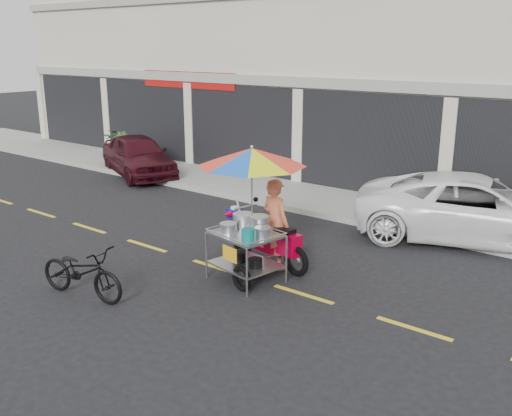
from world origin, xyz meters
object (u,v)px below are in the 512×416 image
Objects in this scene: near_bicycle at (82,272)px; white_pickup at (477,209)px; food_vendor_rig at (259,194)px; maroon_sedan at (138,155)px.

white_pickup is at bearing -40.58° from near_bicycle.
food_vendor_rig is at bearing 131.96° from white_pickup.
food_vendor_rig is (1.76, 2.61, 1.10)m from near_bicycle.
maroon_sedan is 0.77× the size of white_pickup.
maroon_sedan is at bearing 163.31° from food_vendor_rig.
maroon_sedan is 9.29m from food_vendor_rig.
near_bicycle is 3.33m from food_vendor_rig.
food_vendor_rig is at bearing -94.08° from maroon_sedan.
food_vendor_rig reaches higher than maroon_sedan.
near_bicycle is 0.70× the size of food_vendor_rig.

